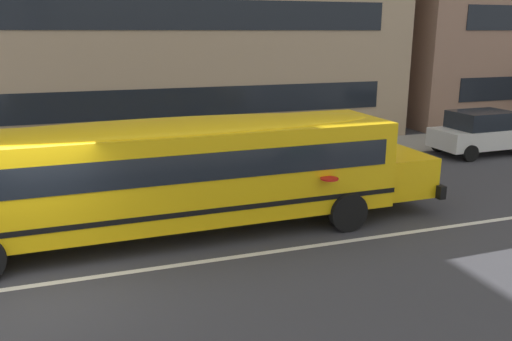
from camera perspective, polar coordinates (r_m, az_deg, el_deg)
The scene contains 5 objects.
ground_plane at distance 10.54m, azimuth -23.12°, elevation -11.62°, with size 400.00×400.00×0.00m, color #38383D.
sidewalk_far at distance 18.50m, azimuth -21.44°, elevation -0.06°, with size 120.00×3.00×0.01m, color gray.
lane_centreline at distance 10.54m, azimuth -23.12°, elevation -11.61°, with size 110.00×0.16×0.01m, color silver.
school_bus at distance 11.69m, azimuth -8.13°, elevation 0.36°, with size 11.90×2.82×2.65m.
parked_car_white_under_tree at distance 21.34m, azimuth 23.78°, elevation 3.93°, with size 3.94×1.96×1.64m.
Camera 1 is at (1.08, -9.45, 4.54)m, focal length 36.09 mm.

